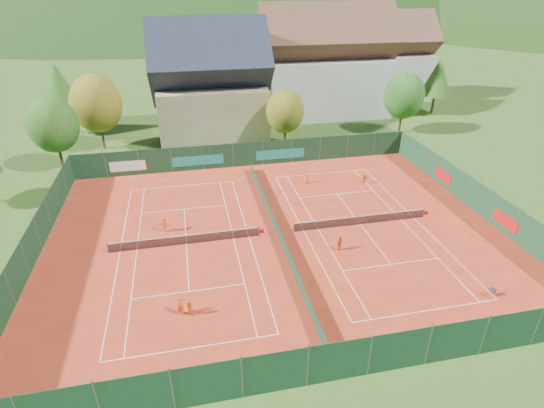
{
  "coord_description": "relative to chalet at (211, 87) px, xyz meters",
  "views": [
    {
      "loc": [
        -7.1,
        -31.49,
        20.32
      ],
      "look_at": [
        0.0,
        2.0,
        2.0
      ],
      "focal_mm": 28.0,
      "sensor_mm": 36.0,
      "label": 1
    }
  ],
  "objects": [
    {
      "name": "ground",
      "position": [
        3.0,
        -30.0,
        -6.64
      ],
      "size": [
        600.0,
        600.0,
        0.0
      ],
      "primitive_type": "plane",
      "color": "#2E4E18",
      "rests_on": "ground"
    },
    {
      "name": "clay_pad",
      "position": [
        3.0,
        -30.0,
        -6.62
      ],
      "size": [
        40.0,
        32.0,
        0.01
      ],
      "primitive_type": "cube",
      "color": "#AC2F19",
      "rests_on": "ground"
    },
    {
      "name": "court_markings_left",
      "position": [
        -5.0,
        -30.0,
        -6.61
      ],
      "size": [
        11.03,
        23.83,
        0.0
      ],
      "color": "white",
      "rests_on": "ground"
    },
    {
      "name": "court_markings_right",
      "position": [
        11.0,
        -30.0,
        -6.61
      ],
      "size": [
        11.03,
        23.83,
        0.0
      ],
      "color": "white",
      "rests_on": "ground"
    },
    {
      "name": "tennis_net_left",
      "position": [
        -4.85,
        -30.0,
        -6.12
      ],
      "size": [
        13.3,
        0.1,
        1.02
      ],
      "color": "#59595B",
      "rests_on": "ground"
    },
    {
      "name": "tennis_net_right",
      "position": [
        11.15,
        -30.0,
        -6.12
      ],
      "size": [
        13.3,
        0.1,
        1.02
      ],
      "color": "#59595B",
      "rests_on": "ground"
    },
    {
      "name": "court_divider",
      "position": [
        3.0,
        -30.0,
        -6.12
      ],
      "size": [
        0.03,
        28.8,
        1.0
      ],
      "color": "#143721",
      "rests_on": "ground"
    },
    {
      "name": "fence_north",
      "position": [
        2.54,
        -14.01,
        -5.16
      ],
      "size": [
        40.0,
        0.1,
        3.0
      ],
      "color": "#143820",
      "rests_on": "ground"
    },
    {
      "name": "fence_south",
      "position": [
        3.0,
        -46.0,
        -5.12
      ],
      "size": [
        40.0,
        0.04,
        3.0
      ],
      "color": "#13361E",
      "rests_on": "ground"
    },
    {
      "name": "fence_west",
      "position": [
        -17.0,
        -30.0,
        -5.12
      ],
      "size": [
        0.04,
        32.0,
        3.0
      ],
      "color": "#12341C",
      "rests_on": "ground"
    },
    {
      "name": "fence_east",
      "position": [
        23.0,
        -29.95,
        -5.14
      ],
      "size": [
        0.09,
        32.0,
        3.0
      ],
      "color": "#153B21",
      "rests_on": "ground"
    },
    {
      "name": "chalet",
      "position": [
        0.0,
        0.0,
        0.0
      ],
      "size": [
        16.2,
        12.0,
        16.0
      ],
      "color": "tan",
      "rests_on": "ground"
    },
    {
      "name": "hotel_block_a",
      "position": [
        19.0,
        6.0,
        0.76
      ],
      "size": [
        21.6,
        11.0,
        17.25
      ],
      "color": "silver",
      "rests_on": "ground"
    },
    {
      "name": "hotel_block_b",
      "position": [
        33.0,
        14.0,
        -0.01
      ],
      "size": [
        17.28,
        10.0,
        15.5
      ],
      "color": "silver",
      "rests_on": "ground"
    },
    {
      "name": "tree_west_front",
      "position": [
        -19.0,
        -10.0,
        -1.23
      ],
      "size": [
        5.72,
        5.72,
        8.69
      ],
      "color": "#4B301A",
      "rests_on": "ground"
    },
    {
      "name": "tree_west_mid",
      "position": [
        -15.0,
        -4.0,
        -0.56
      ],
      "size": [
        6.44,
        6.44,
        9.78
      ],
      "color": "#4D351B",
      "rests_on": "ground"
    },
    {
      "name": "tree_west_back",
      "position": [
        -21.0,
        4.0,
        0.11
      ],
      "size": [
        5.6,
        5.6,
        10.0
      ],
      "color": "#422C17",
      "rests_on": "ground"
    },
    {
      "name": "tree_center",
      "position": [
        9.0,
        -8.0,
        -1.91
      ],
      "size": [
        5.01,
        5.01,
        7.6
      ],
      "color": "#412917",
      "rests_on": "ground"
    },
    {
      "name": "tree_east_front",
      "position": [
        27.0,
        -6.0,
        -1.23
      ],
      "size": [
        5.72,
        5.72,
        8.69
      ],
      "color": "#432918",
      "rests_on": "ground"
    },
    {
      "name": "tree_east_mid",
      "position": [
        37.0,
        2.0,
        -0.56
      ],
      "size": [
        5.04,
        5.04,
        9.0
      ],
      "color": "#4E361B",
      "rests_on": "ground"
    },
    {
      "name": "tree_east_back",
      "position": [
        29.0,
        10.0,
        0.12
      ],
      "size": [
        7.15,
        7.15,
        10.86
      ],
      "color": "#482C1A",
      "rests_on": "ground"
    },
    {
      "name": "mountain_backdrop",
      "position": [
        31.54,
        203.48,
        -46.26
      ],
      "size": [
        820.0,
        530.0,
        242.0
      ],
      "color": "black",
      "rests_on": "ground"
    },
    {
      "name": "ball_hopper",
      "position": [
        16.32,
        -41.47,
        -6.07
      ],
      "size": [
        0.34,
        0.34,
        0.8
      ],
      "color": "slate",
      "rests_on": "ground"
    },
    {
      "name": "loose_ball_0",
      "position": [
        -3.96,
        -38.85,
        -6.59
      ],
      "size": [
        0.07,
        0.07,
        0.07
      ],
      "primitive_type": "sphere",
      "color": "#CCD833",
      "rests_on": "ground"
    },
    {
      "name": "loose_ball_1",
      "position": [
        8.99,
        -39.79,
        -6.59
      ],
      "size": [
        0.07,
        0.07,
        0.07
      ],
      "primitive_type": "sphere",
      "color": "#CCD833",
      "rests_on": "ground"
    },
    {
      "name": "loose_ball_2",
      "position": [
        2.33,
        -23.06,
        -6.59
      ],
      "size": [
        0.07,
        0.07,
        0.07
      ],
      "primitive_type": "sphere",
      "color": "#CCD833",
      "rests_on": "ground"
    },
    {
      "name": "loose_ball_3",
      "position": [
        0.63,
        -22.49,
        -6.59
      ],
      "size": [
        0.07,
        0.07,
        0.07
      ],
      "primitive_type": "sphere",
      "color": "#CCD833",
      "rests_on": "ground"
    },
    {
      "name": "player_left_near",
      "position": [
        -5.63,
        -38.65,
        -5.89
      ],
      "size": [
        0.64,
        0.61,
        1.47
      ],
      "primitive_type": "imported",
      "rotation": [
        0.0,
        0.0,
        0.69
      ],
      "color": "orange",
      "rests_on": "ground"
    },
    {
      "name": "player_left_mid",
      "position": [
        -5.01,
        -39.01,
        -6.0
      ],
      "size": [
        0.71,
        0.62,
        1.26
      ],
      "primitive_type": "imported",
      "rotation": [
        0.0,
        0.0,
        -0.26
      ],
      "color": "orange",
      "rests_on": "ground"
    },
    {
      "name": "player_left_far",
      "position": [
        -6.79,
        -27.47,
        -5.85
      ],
      "size": [
        1.15,
        0.94,
        1.55
      ],
      "primitive_type": "imported",
      "rotation": [
        0.0,
        0.0,
        2.71
      ],
      "color": "#E44E14",
      "rests_on": "ground"
    },
    {
      "name": "player_right_near",
      "position": [
        7.61,
        -33.61,
        -5.94
      ],
      "size": [
        0.82,
        0.78,
        1.36
      ],
      "primitive_type": "imported",
      "rotation": [
        0.0,
        0.0,
        0.72
      ],
      "color": "#CB4712",
      "rests_on": "ground"
    },
    {
      "name": "player_right_far_a",
      "position": [
        8.56,
        -20.29,
        -6.01
      ],
      "size": [
        0.65,
        0.47,
        1.22
      ],
      "primitive_type": "imported",
      "rotation": [
        0.0,
        0.0,
        3.28
      ],
      "color": "orange",
      "rests_on": "ground"
    },
    {
      "name": "player_right_far_b",
      "position": [
        14.81,
        -21.74,
        -6.03
      ],
      "size": [
        1.15,
        0.49,
        1.2
      ],
      "primitive_type": "imported",
      "rotation": [
        0.0,
        0.0,
        3.27
      ],
      "color": "orange",
      "rests_on": "ground"
    }
  ]
}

